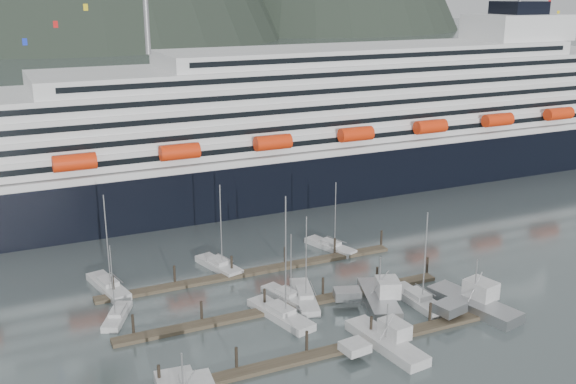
% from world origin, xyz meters
% --- Properties ---
extents(ground, '(1600.00, 1600.00, 0.00)m').
position_xyz_m(ground, '(0.00, 0.00, 0.00)').
color(ground, '#4C5859').
rests_on(ground, ground).
extents(cruise_ship, '(210.00, 30.40, 50.30)m').
position_xyz_m(cruise_ship, '(30.03, 54.94, 12.04)').
color(cruise_ship, black).
rests_on(cruise_ship, ground).
extents(dock_near, '(48.18, 2.28, 3.20)m').
position_xyz_m(dock_near, '(-4.93, -9.95, 0.31)').
color(dock_near, '#42382B').
rests_on(dock_near, ground).
extents(dock_mid, '(48.18, 2.28, 3.20)m').
position_xyz_m(dock_mid, '(-4.93, 3.05, 0.31)').
color(dock_mid, '#42382B').
rests_on(dock_mid, ground).
extents(dock_far, '(48.18, 2.28, 3.20)m').
position_xyz_m(dock_far, '(-4.93, 16.05, 0.31)').
color(dock_far, '#42382B').
rests_on(dock_far, ground).
extents(sailboat_a, '(5.41, 7.95, 11.19)m').
position_xyz_m(sailboat_a, '(-27.00, 9.53, 0.39)').
color(sailboat_a, '#B2B2B2').
rests_on(sailboat_a, ground).
extents(sailboat_b, '(5.52, 11.75, 17.88)m').
position_xyz_m(sailboat_b, '(-7.11, 0.76, 0.47)').
color(sailboat_b, '#B2B2B2').
rests_on(sailboat_b, ground).
extents(sailboat_c, '(4.77, 9.11, 10.50)m').
position_xyz_m(sailboat_c, '(-4.00, 5.52, 0.39)').
color(sailboat_c, '#B2B2B2').
rests_on(sailboat_c, ground).
extents(sailboat_d, '(5.71, 11.37, 13.28)m').
position_xyz_m(sailboat_d, '(-1.81, 4.30, 0.41)').
color(sailboat_d, '#B2B2B2').
rests_on(sailboat_d, ground).
extents(sailboat_e, '(4.83, 11.00, 15.25)m').
position_xyz_m(sailboat_e, '(-26.34, 19.44, 0.44)').
color(sailboat_e, '#B2B2B2').
rests_on(sailboat_e, ground).
extents(sailboat_f, '(5.17, 9.98, 14.43)m').
position_xyz_m(sailboat_f, '(-9.12, 19.99, 0.44)').
color(sailboat_f, '#B2B2B2').
rests_on(sailboat_f, ground).
extents(sailboat_g, '(5.42, 10.28, 12.31)m').
position_xyz_m(sailboat_g, '(10.75, 19.99, 0.40)').
color(sailboat_g, '#B2B2B2').
rests_on(sailboat_g, ground).
extents(sailboat_h, '(3.29, 10.28, 14.23)m').
position_xyz_m(sailboat_h, '(12.12, -3.22, 0.44)').
color(sailboat_h, '#B2B2B2').
rests_on(sailboat_h, ground).
extents(trawler_c, '(9.19, 12.94, 6.42)m').
position_xyz_m(trawler_c, '(1.39, -11.61, 0.84)').
color(trawler_c, '#B2B2B2').
rests_on(trawler_c, ground).
extents(trawler_d, '(10.63, 14.03, 8.07)m').
position_xyz_m(trawler_d, '(17.85, -8.00, 0.99)').
color(trawler_d, '#999B9E').
rests_on(trawler_d, ground).
extents(trawler_e, '(10.18, 12.44, 7.71)m').
position_xyz_m(trawler_e, '(6.95, -1.07, 0.96)').
color(trawler_e, '#999B9E').
rests_on(trawler_e, ground).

